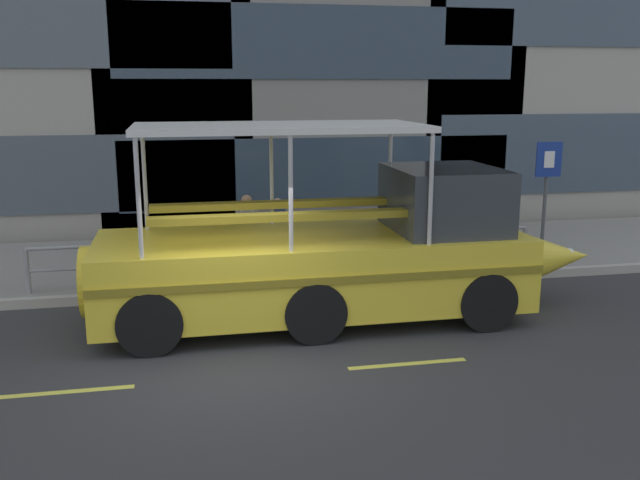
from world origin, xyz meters
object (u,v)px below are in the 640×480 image
at_px(parking_sign, 547,180).
at_px(pedestrian_mid_left, 278,227).
at_px(duck_tour_boat, 343,256).
at_px(pedestrian_near_bow, 416,219).
at_px(pedestrian_mid_right, 247,226).

height_order(parking_sign, pedestrian_mid_left, parking_sign).
bearing_deg(parking_sign, duck_tour_boat, -154.36).
bearing_deg(duck_tour_boat, pedestrian_near_bow, 49.92).
xyz_separation_m(pedestrian_near_bow, pedestrian_mid_right, (-3.68, -0.08, 0.00)).
distance_m(pedestrian_near_bow, pedestrian_mid_right, 3.68).
bearing_deg(pedestrian_mid_right, pedestrian_mid_left, 1.80).
xyz_separation_m(parking_sign, pedestrian_mid_right, (-6.60, 0.13, -0.79)).
distance_m(parking_sign, pedestrian_mid_right, 6.64).
bearing_deg(pedestrian_mid_right, pedestrian_near_bow, 1.31).
height_order(pedestrian_mid_left, pedestrian_mid_right, pedestrian_mid_right).
height_order(pedestrian_near_bow, pedestrian_mid_left, pedestrian_near_bow).
height_order(pedestrian_near_bow, pedestrian_mid_right, pedestrian_mid_right).
relative_size(duck_tour_boat, pedestrian_near_bow, 5.53).
height_order(parking_sign, pedestrian_near_bow, parking_sign).
distance_m(parking_sign, pedestrian_near_bow, 3.03).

